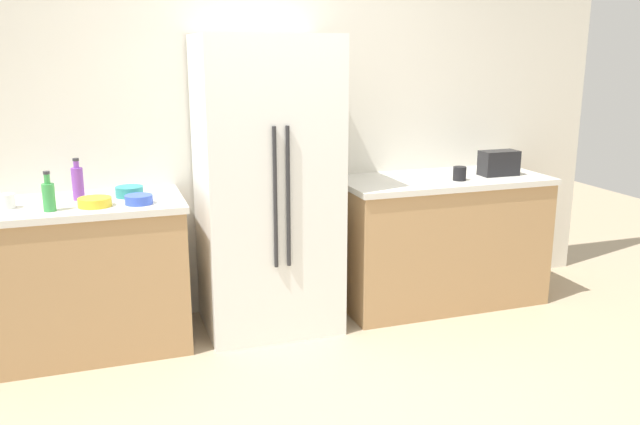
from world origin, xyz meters
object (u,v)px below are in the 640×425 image
at_px(bottle_a, 78,182).
at_px(bottle_b, 49,196).
at_px(refrigerator, 267,187).
at_px(bowl_a, 95,202).
at_px(toaster, 499,163).
at_px(cup_a, 7,201).
at_px(bowl_c, 139,199).
at_px(cup_b, 460,174).
at_px(bowl_b, 129,192).

height_order(bottle_a, bottle_b, bottle_a).
height_order(refrigerator, bottle_b, refrigerator).
bearing_deg(bowl_a, toaster, 1.69).
bearing_deg(cup_a, bowl_c, -10.02).
xyz_separation_m(bottle_a, bowl_c, (0.33, -0.23, -0.08)).
xyz_separation_m(bottle_a, bowl_a, (0.09, -0.21, -0.08)).
distance_m(toaster, cup_b, 0.37).
height_order(bottle_b, bowl_b, bottle_b).
bearing_deg(toaster, bowl_c, -177.71).
bearing_deg(refrigerator, bottle_a, 175.80).
xyz_separation_m(refrigerator, bottle_a, (-1.14, 0.08, 0.08)).
relative_size(bowl_a, bowl_b, 1.13).
height_order(refrigerator, bowl_c, refrigerator).
relative_size(bottle_a, cup_b, 2.64).
relative_size(bottle_b, cup_a, 2.55).
bearing_deg(toaster, bottle_b, -177.71).
distance_m(bottle_a, cup_a, 0.40).
distance_m(toaster, cup_a, 3.21).
xyz_separation_m(bottle_b, bowl_c, (0.48, 0.02, -0.06)).
distance_m(refrigerator, bowl_b, 0.85).
xyz_separation_m(cup_a, bowl_b, (0.67, 0.10, -0.01)).
distance_m(bottle_a, bowl_c, 0.41).
xyz_separation_m(bottle_a, cup_b, (2.47, -0.21, -0.06)).
xyz_separation_m(toaster, bottle_a, (-2.83, 0.13, 0.02)).
bearing_deg(toaster, cup_a, 179.53).
height_order(refrigerator, bottle_a, refrigerator).
bearing_deg(cup_a, bottle_b, -32.02).
relative_size(cup_b, bowl_b, 0.57).
distance_m(bowl_b, bowl_c, 0.23).
bearing_deg(bowl_b, cup_a, -171.85).
relative_size(bottle_a, bowl_b, 1.52).
xyz_separation_m(toaster, bowl_a, (-2.74, -0.08, -0.06)).
height_order(bottle_b, cup_a, bottle_b).
distance_m(refrigerator, cup_b, 1.34).
bearing_deg(refrigerator, cup_a, -179.26).
distance_m(toaster, bottle_a, 2.83).
xyz_separation_m(cup_b, bowl_a, (-2.38, -0.00, -0.02)).
height_order(bowl_b, bowl_c, bowl_b).
height_order(refrigerator, bowl_b, refrigerator).
bearing_deg(bowl_a, cup_b, 0.10).
xyz_separation_m(bowl_a, bowl_b, (0.20, 0.20, 0.01)).
bearing_deg(bottle_a, bowl_c, -34.62).
bearing_deg(cup_b, toaster, 12.03).
relative_size(bottle_a, bottle_b, 1.12).
relative_size(refrigerator, bottle_a, 7.52).
bearing_deg(bowl_c, bottle_b, -177.73).
distance_m(refrigerator, bowl_c, 0.82).
bearing_deg(bowl_a, bowl_b, 45.16).
bearing_deg(refrigerator, toaster, -1.55).
xyz_separation_m(bowl_b, bowl_c, (0.04, -0.22, -0.00)).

